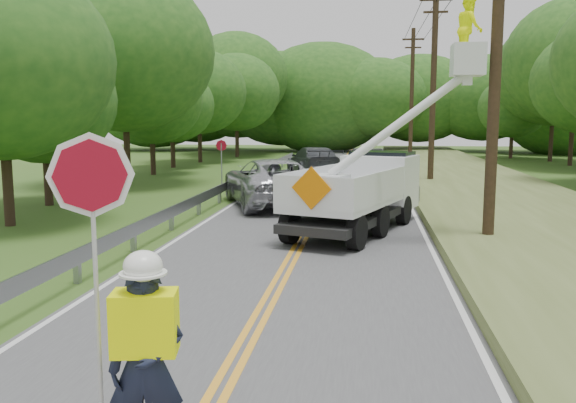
# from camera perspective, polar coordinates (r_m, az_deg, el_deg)

# --- Properties ---
(ground) EXTENTS (140.00, 140.00, 0.00)m
(ground) POSITION_cam_1_polar(r_m,az_deg,el_deg) (8.22, -5.70, -16.23)
(ground) COLOR #3A521C
(ground) RESTS_ON ground
(road) EXTENTS (7.20, 96.00, 0.03)m
(road) POSITION_cam_1_polar(r_m,az_deg,el_deg) (21.63, 2.77, -1.04)
(road) COLOR #4A4A4D
(road) RESTS_ON ground
(guardrail) EXTENTS (0.18, 48.00, 0.77)m
(guardrail) POSITION_cam_1_polar(r_m,az_deg,el_deg) (23.12, -7.01, 0.84)
(guardrail) COLOR gray
(guardrail) RESTS_ON ground
(utility_poles) EXTENTS (1.60, 43.30, 10.00)m
(utility_poles) POSITION_cam_1_polar(r_m,az_deg,el_deg) (24.61, 15.41, 12.05)
(utility_poles) COLOR black
(utility_poles) RESTS_ON ground
(tall_grass_verge) EXTENTS (7.00, 96.00, 0.30)m
(tall_grass_verge) POSITION_cam_1_polar(r_m,az_deg,el_deg) (22.20, 21.36, -0.98)
(tall_grass_verge) COLOR #525F2D
(tall_grass_verge) RESTS_ON ground
(treeline_left) EXTENTS (9.73, 55.46, 11.46)m
(treeline_left) POSITION_cam_1_polar(r_m,az_deg,el_deg) (40.74, -10.07, 11.29)
(treeline_left) COLOR #332319
(treeline_left) RESTS_ON ground
(treeline_horizon) EXTENTS (58.49, 14.91, 12.60)m
(treeline_horizon) POSITION_cam_1_polar(r_m,az_deg,el_deg) (63.31, 7.00, 9.74)
(treeline_horizon) COLOR #214E1A
(treeline_horizon) RESTS_ON ground
(flagger) EXTENTS (1.19, 0.59, 3.21)m
(flagger) POSITION_cam_1_polar(r_m,az_deg,el_deg) (6.01, -13.49, -13.74)
(flagger) COLOR #191E33
(flagger) RESTS_ON road
(bucket_truck) EXTENTS (5.34, 6.86, 6.45)m
(bucket_truck) POSITION_cam_1_polar(r_m,az_deg,el_deg) (18.50, 8.09, 2.01)
(bucket_truck) COLOR black
(bucket_truck) RESTS_ON road
(suv_silver) EXTENTS (5.17, 7.17, 1.81)m
(suv_silver) POSITION_cam_1_polar(r_m,az_deg,el_deg) (23.34, -1.58, 1.89)
(suv_silver) COLOR #B1B2B9
(suv_silver) RESTS_ON road
(suv_darkgrey) EXTENTS (4.09, 6.36, 1.72)m
(suv_darkgrey) POSITION_cam_1_polar(r_m,az_deg,el_deg) (35.46, 2.45, 3.85)
(suv_darkgrey) COLOR #3D4145
(suv_darkgrey) RESTS_ON road
(stop_sign_permanent) EXTENTS (0.51, 0.06, 2.41)m
(stop_sign_permanent) POSITION_cam_1_polar(r_m,az_deg,el_deg) (27.74, -6.35, 4.16)
(stop_sign_permanent) COLOR gray
(stop_sign_permanent) RESTS_ON ground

